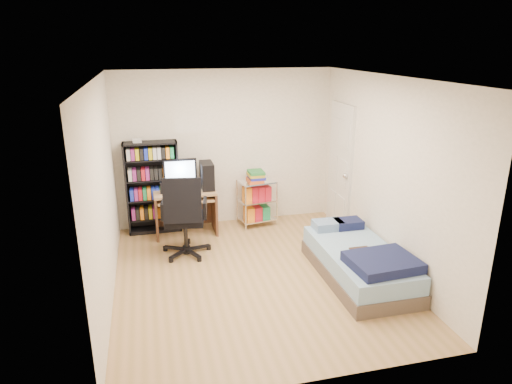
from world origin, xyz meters
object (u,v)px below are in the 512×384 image
object	(u,v)px
media_shelf	(153,186)
computer_desk	(191,193)
office_chair	(185,230)
bed	(360,262)

from	to	relation	value
media_shelf	computer_desk	world-z (taller)	media_shelf
office_chair	computer_desk	bearing A→B (deg)	87.66
computer_desk	office_chair	world-z (taller)	same
bed	media_shelf	bearing A→B (deg)	138.32
media_shelf	office_chair	world-z (taller)	media_shelf
computer_desk	bed	xyz separation A→B (m)	(1.91, -2.03, -0.41)
media_shelf	computer_desk	distance (m)	0.60
media_shelf	office_chair	size ratio (longest dim) A/B	1.27
office_chair	media_shelf	bearing A→B (deg)	121.05
media_shelf	bed	size ratio (longest dim) A/B	0.84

